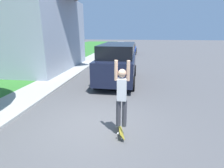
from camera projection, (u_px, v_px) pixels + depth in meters
name	position (u px, v px, depth m)	size (l,w,h in m)	color
ground_plane	(92.00, 124.00, 5.67)	(120.00, 120.00, 0.00)	#49494C
lawn	(5.00, 73.00, 12.46)	(10.00, 80.00, 0.08)	#2D6B28
sidewalk	(63.00, 75.00, 11.84)	(1.80, 80.00, 0.10)	#9E9E99
house	(12.00, 10.00, 13.17)	(9.60, 8.38, 8.32)	#99A3B2
suv_parked	(118.00, 62.00, 10.24)	(2.14, 5.06, 2.21)	black
car_down_street	(129.00, 49.00, 23.52)	(1.94, 4.31, 1.29)	navy
skateboarder	(122.00, 94.00, 4.73)	(0.41, 0.22, 1.89)	#38383D
skateboard	(121.00, 131.00, 5.08)	(0.31, 0.81, 0.31)	#A89323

